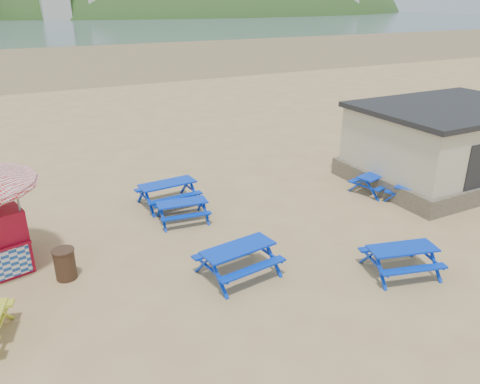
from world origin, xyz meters
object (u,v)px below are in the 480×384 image
litter_bin (65,264)px  amenity_block (447,143)px  picnic_table_blue_b (168,194)px  picnic_table_blue_a (182,211)px

litter_bin → amenity_block: 15.34m
picnic_table_blue_b → litter_bin: size_ratio=2.44×
litter_bin → amenity_block: size_ratio=0.12×
picnic_table_blue_b → amenity_block: bearing=-18.1°
picnic_table_blue_a → picnic_table_blue_b: bearing=95.3°
picnic_table_blue_b → litter_bin: 5.39m
picnic_table_blue_b → amenity_block: size_ratio=0.29×
picnic_table_blue_a → amenity_block: (11.19, -1.26, 1.21)m
picnic_table_blue_b → amenity_block: (11.14, -2.82, 1.14)m
litter_bin → picnic_table_blue_b: bearing=39.7°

